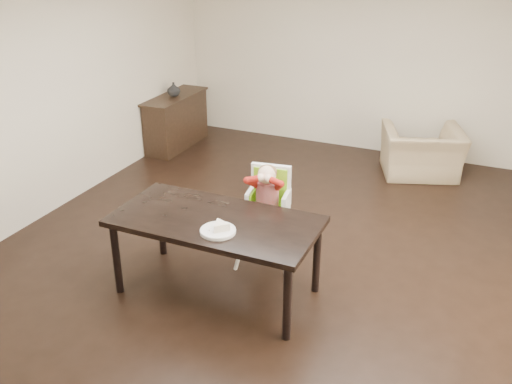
# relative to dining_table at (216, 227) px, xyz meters

# --- Properties ---
(ground) EXTENTS (7.00, 7.00, 0.00)m
(ground) POSITION_rel_dining_table_xyz_m (0.46, 0.71, -0.67)
(ground) COLOR black
(ground) RESTS_ON ground
(room_walls) EXTENTS (6.02, 7.02, 2.71)m
(room_walls) POSITION_rel_dining_table_xyz_m (0.46, 0.71, 1.18)
(room_walls) COLOR beige
(room_walls) RESTS_ON ground
(dining_table) EXTENTS (1.80, 0.90, 0.75)m
(dining_table) POSITION_rel_dining_table_xyz_m (0.00, 0.00, 0.00)
(dining_table) COLOR black
(dining_table) RESTS_ON ground
(high_chair) EXTENTS (0.49, 0.49, 1.03)m
(high_chair) POSITION_rel_dining_table_xyz_m (0.20, 0.70, 0.06)
(high_chair) COLOR white
(high_chair) RESTS_ON ground
(plate) EXTENTS (0.38, 0.38, 0.09)m
(plate) POSITION_rel_dining_table_xyz_m (0.14, -0.20, 0.11)
(plate) COLOR white
(plate) RESTS_ON dining_table
(armchair) EXTENTS (1.16, 0.95, 0.87)m
(armchair) POSITION_rel_dining_table_xyz_m (1.24, 3.51, -0.23)
(armchair) COLOR tan
(armchair) RESTS_ON ground
(sideboard) EXTENTS (0.44, 1.26, 0.79)m
(sideboard) POSITION_rel_dining_table_xyz_m (-2.32, 3.16, -0.27)
(sideboard) COLOR black
(sideboard) RESTS_ON ground
(vase) EXTENTS (0.24, 0.25, 0.19)m
(vase) POSITION_rel_dining_table_xyz_m (-2.32, 3.14, 0.22)
(vase) COLOR #99999E
(vase) RESTS_ON sideboard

